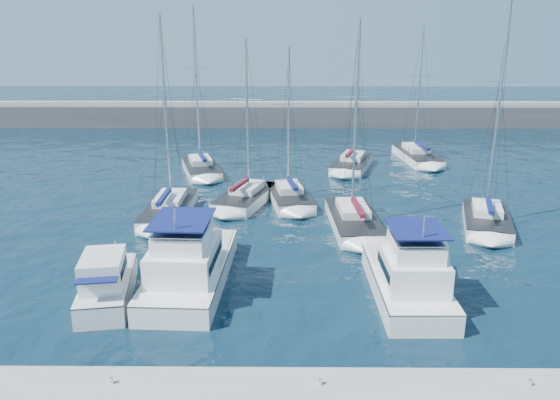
{
  "coord_description": "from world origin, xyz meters",
  "views": [
    {
      "loc": [
        -1.39,
        -28.81,
        13.58
      ],
      "look_at": [
        -1.67,
        4.96,
        3.0
      ],
      "focal_mm": 35.0,
      "sensor_mm": 36.0,
      "label": 1
    }
  ],
  "objects_px": {
    "sailboat_mid_a": "(169,209)",
    "sailboat_mid_b": "(245,198)",
    "sailboat_mid_e": "(486,219)",
    "motor_yacht_port_inner": "(189,267)",
    "sailboat_mid_c": "(290,197)",
    "sailboat_mid_d": "(354,220)",
    "motor_yacht_stbd_inner": "(409,279)",
    "motor_yacht_port_outer": "(107,285)",
    "sailboat_back_b": "(352,164)",
    "motor_yacht_stbd_outer": "(423,277)",
    "sailboat_back_a": "(201,168)",
    "sailboat_back_c": "(417,156)"
  },
  "relations": [
    {
      "from": "sailboat_mid_a",
      "to": "sailboat_mid_d",
      "type": "distance_m",
      "value": 13.94
    },
    {
      "from": "motor_yacht_stbd_inner",
      "to": "motor_yacht_stbd_outer",
      "type": "distance_m",
      "value": 1.11
    },
    {
      "from": "motor_yacht_port_outer",
      "to": "sailboat_mid_b",
      "type": "distance_m",
      "value": 17.88
    },
    {
      "from": "sailboat_back_b",
      "to": "sailboat_mid_a",
      "type": "bearing_deg",
      "value": -119.36
    },
    {
      "from": "sailboat_mid_c",
      "to": "sailboat_mid_e",
      "type": "relative_size",
      "value": 0.77
    },
    {
      "from": "motor_yacht_stbd_inner",
      "to": "sailboat_mid_c",
      "type": "xyz_separation_m",
      "value": [
        -6.08,
        16.52,
        -0.62
      ]
    },
    {
      "from": "sailboat_mid_d",
      "to": "sailboat_back_c",
      "type": "distance_m",
      "value": 23.0
    },
    {
      "from": "motor_yacht_port_outer",
      "to": "motor_yacht_stbd_outer",
      "type": "distance_m",
      "value": 16.66
    },
    {
      "from": "sailboat_back_a",
      "to": "sailboat_back_c",
      "type": "height_order",
      "value": "sailboat_back_a"
    },
    {
      "from": "sailboat_mid_d",
      "to": "sailboat_back_a",
      "type": "xyz_separation_m",
      "value": [
        -13.19,
        15.24,
        0.03
      ]
    },
    {
      "from": "sailboat_mid_d",
      "to": "sailboat_back_b",
      "type": "bearing_deg",
      "value": 80.93
    },
    {
      "from": "motor_yacht_port_outer",
      "to": "sailboat_mid_e",
      "type": "bearing_deg",
      "value": 16.64
    },
    {
      "from": "motor_yacht_port_inner",
      "to": "sailboat_back_a",
      "type": "xyz_separation_m",
      "value": [
        -2.97,
        24.76,
        -0.59
      ]
    },
    {
      "from": "motor_yacht_port_outer",
      "to": "sailboat_back_b",
      "type": "bearing_deg",
      "value": 51.38
    },
    {
      "from": "sailboat_back_a",
      "to": "motor_yacht_port_outer",
      "type": "bearing_deg",
      "value": -108.31
    },
    {
      "from": "sailboat_mid_a",
      "to": "sailboat_mid_c",
      "type": "bearing_deg",
      "value": 19.65
    },
    {
      "from": "motor_yacht_stbd_outer",
      "to": "motor_yacht_port_inner",
      "type": "bearing_deg",
      "value": -171.45
    },
    {
      "from": "sailboat_mid_e",
      "to": "sailboat_back_c",
      "type": "height_order",
      "value": "sailboat_mid_e"
    },
    {
      "from": "motor_yacht_stbd_outer",
      "to": "sailboat_mid_c",
      "type": "bearing_deg",
      "value": 125.88
    },
    {
      "from": "motor_yacht_stbd_inner",
      "to": "sailboat_mid_b",
      "type": "xyz_separation_m",
      "value": [
        -9.68,
        16.38,
        -0.62
      ]
    },
    {
      "from": "sailboat_mid_d",
      "to": "sailboat_back_a",
      "type": "bearing_deg",
      "value": 128.14
    },
    {
      "from": "motor_yacht_port_outer",
      "to": "sailboat_back_b",
      "type": "height_order",
      "value": "sailboat_back_b"
    },
    {
      "from": "sailboat_mid_a",
      "to": "sailboat_mid_b",
      "type": "height_order",
      "value": "sailboat_mid_a"
    },
    {
      "from": "motor_yacht_port_outer",
      "to": "sailboat_back_a",
      "type": "bearing_deg",
      "value": 78.67
    },
    {
      "from": "sailboat_mid_a",
      "to": "sailboat_mid_b",
      "type": "distance_m",
      "value": 6.39
    },
    {
      "from": "sailboat_back_a",
      "to": "sailboat_back_c",
      "type": "relative_size",
      "value": 1.14
    },
    {
      "from": "motor_yacht_port_inner",
      "to": "sailboat_mid_e",
      "type": "bearing_deg",
      "value": 28.45
    },
    {
      "from": "sailboat_mid_d",
      "to": "motor_yacht_stbd_inner",
      "type": "bearing_deg",
      "value": -84.72
    },
    {
      "from": "motor_yacht_port_inner",
      "to": "sailboat_back_c",
      "type": "distance_m",
      "value": 36.28
    },
    {
      "from": "motor_yacht_port_outer",
      "to": "sailboat_mid_c",
      "type": "distance_m",
      "value": 19.51
    },
    {
      "from": "sailboat_back_a",
      "to": "sailboat_back_b",
      "type": "bearing_deg",
      "value": -8.99
    },
    {
      "from": "motor_yacht_stbd_outer",
      "to": "sailboat_mid_d",
      "type": "height_order",
      "value": "sailboat_mid_d"
    },
    {
      "from": "motor_yacht_port_inner",
      "to": "motor_yacht_stbd_outer",
      "type": "xyz_separation_m",
      "value": [
        12.66,
        -0.8,
        -0.19
      ]
    },
    {
      "from": "sailboat_mid_a",
      "to": "sailboat_back_c",
      "type": "bearing_deg",
      "value": 39.18
    },
    {
      "from": "sailboat_mid_a",
      "to": "sailboat_mid_c",
      "type": "height_order",
      "value": "sailboat_mid_a"
    },
    {
      "from": "motor_yacht_port_inner",
      "to": "sailboat_mid_c",
      "type": "xyz_separation_m",
      "value": [
        5.67,
        15.12,
        -0.62
      ]
    },
    {
      "from": "motor_yacht_port_inner",
      "to": "sailboat_mid_d",
      "type": "xyz_separation_m",
      "value": [
        10.21,
        9.53,
        -0.62
      ]
    },
    {
      "from": "sailboat_mid_b",
      "to": "motor_yacht_port_inner",
      "type": "bearing_deg",
      "value": -80.59
    },
    {
      "from": "motor_yacht_port_outer",
      "to": "motor_yacht_port_inner",
      "type": "xyz_separation_m",
      "value": [
        3.96,
        1.84,
        0.19
      ]
    },
    {
      "from": "sailboat_mid_a",
      "to": "motor_yacht_port_outer",
      "type": "bearing_deg",
      "value": -91.5
    },
    {
      "from": "sailboat_mid_c",
      "to": "sailboat_back_a",
      "type": "height_order",
      "value": "sailboat_back_a"
    },
    {
      "from": "motor_yacht_stbd_outer",
      "to": "sailboat_mid_a",
      "type": "height_order",
      "value": "sailboat_mid_a"
    },
    {
      "from": "sailboat_mid_d",
      "to": "sailboat_back_b",
      "type": "distance_m",
      "value": 17.24
    },
    {
      "from": "motor_yacht_stbd_inner",
      "to": "sailboat_mid_c",
      "type": "height_order",
      "value": "sailboat_mid_c"
    },
    {
      "from": "sailboat_mid_e",
      "to": "motor_yacht_port_inner",
      "type": "bearing_deg",
      "value": -138.59
    },
    {
      "from": "motor_yacht_port_outer",
      "to": "sailboat_back_b",
      "type": "distance_m",
      "value": 32.73
    },
    {
      "from": "sailboat_mid_b",
      "to": "sailboat_back_a",
      "type": "relative_size",
      "value": 0.82
    },
    {
      "from": "sailboat_mid_b",
      "to": "sailboat_mid_c",
      "type": "height_order",
      "value": "sailboat_mid_b"
    },
    {
      "from": "sailboat_mid_d",
      "to": "sailboat_back_b",
      "type": "height_order",
      "value": "sailboat_back_b"
    },
    {
      "from": "motor_yacht_stbd_inner",
      "to": "sailboat_mid_a",
      "type": "height_order",
      "value": "sailboat_mid_a"
    }
  ]
}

